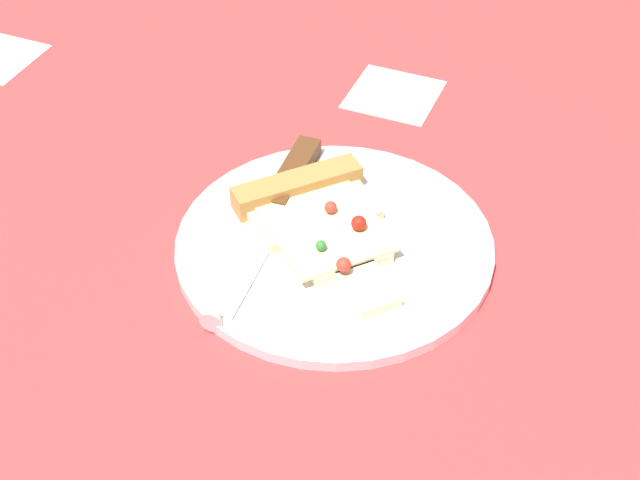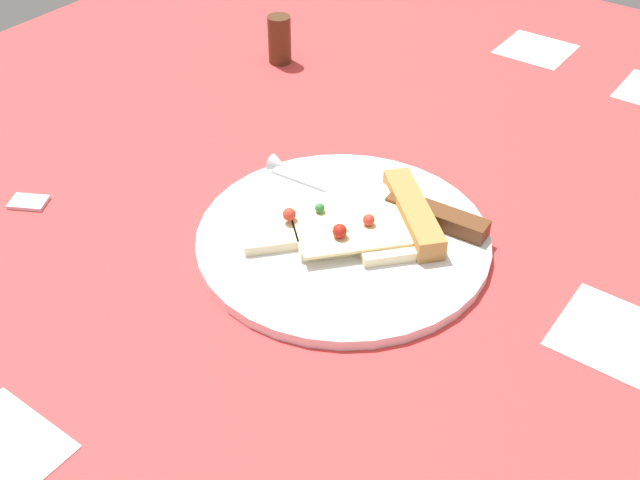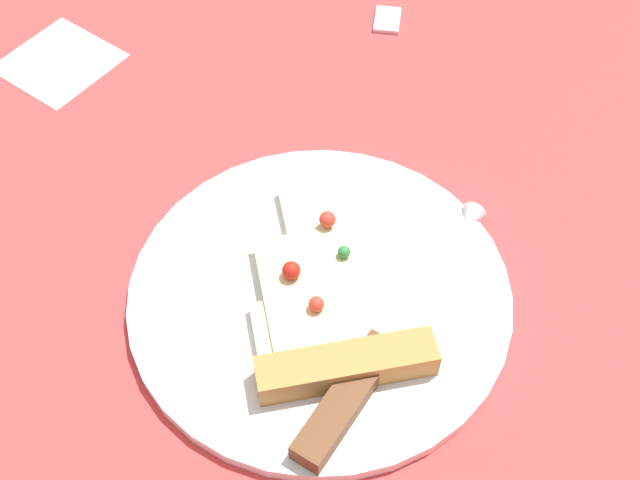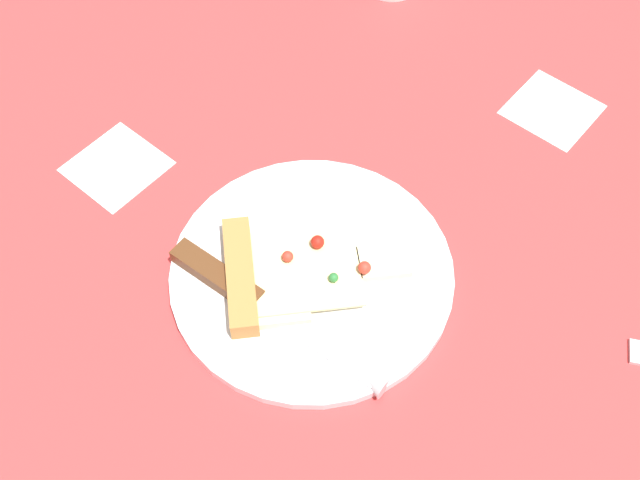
{
  "view_description": "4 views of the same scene",
  "coord_description": "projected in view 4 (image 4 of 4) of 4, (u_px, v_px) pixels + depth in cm",
  "views": [
    {
      "loc": [
        -27.18,
        55.77,
        55.29
      ],
      "look_at": [
        -4.5,
        1.25,
        1.89
      ],
      "focal_mm": 52.77,
      "sensor_mm": 36.0,
      "label": 1
    },
    {
      "loc": [
        -51.88,
        -31.26,
        45.89
      ],
      "look_at": [
        -9.08,
        -0.04,
        2.82
      ],
      "focal_mm": 43.27,
      "sensor_mm": 36.0,
      "label": 2
    },
    {
      "loc": [
        14.22,
        -26.4,
        50.8
      ],
      "look_at": [
        -7.46,
        2.9,
        2.33
      ],
      "focal_mm": 46.83,
      "sensor_mm": 36.0,
      "label": 3
    },
    {
      "loc": [
        23.62,
        25.67,
        64.34
      ],
      "look_at": [
        -7.2,
        -0.54,
        3.62
      ],
      "focal_mm": 43.28,
      "sensor_mm": 36.0,
      "label": 4
    }
  ],
  "objects": [
    {
      "name": "ground_plane",
      "position": [
        275.0,
        320.0,
        0.74
      ],
      "size": [
        132.22,
        132.22,
        3.0
      ],
      "color": "#D13838",
      "rests_on": "ground"
    },
    {
      "name": "plate",
      "position": [
        315.0,
        276.0,
        0.74
      ],
      "size": [
        27.46,
        27.46,
        1.04
      ],
      "primitive_type": "cylinder",
      "color": "silver",
      "rests_on": "ground_plane"
    },
    {
      "name": "pizza_slice",
      "position": [
        289.0,
        271.0,
        0.73
      ],
      "size": [
        18.12,
        17.47,
        2.62
      ],
      "rotation": [
        0.0,
        0.0,
        0.83
      ],
      "color": "beige",
      "rests_on": "plate"
    },
    {
      "name": "knife",
      "position": [
        255.0,
        302.0,
        0.72
      ],
      "size": [
        3.7,
        24.09,
        2.45
      ],
      "rotation": [
        0.0,
        0.0,
        0.07
      ],
      "color": "silver",
      "rests_on": "plate"
    }
  ]
}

